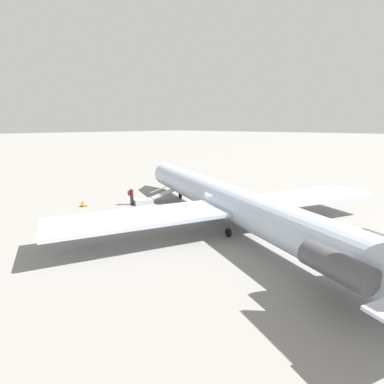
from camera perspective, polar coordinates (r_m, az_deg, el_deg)
The scene contains 5 objects.
ground_plane at distance 24.31m, azimuth 5.84°, elevation -5.91°, with size 600.00×600.00×0.00m, color gray.
airplane_main at distance 22.93m, azimuth 7.18°, elevation -1.87°, with size 32.15×25.44×6.70m.
boarding_stairs at distance 30.25m, azimuth -8.48°, elevation -1.53°, with size 2.55×4.08×1.68m.
passenger at distance 29.98m, azimuth -11.49°, elevation -0.53°, with size 0.45×0.57×1.74m.
traffic_cone_near_stairs at distance 30.86m, azimuth -20.07°, elevation -2.04°, with size 0.58×0.58×0.63m.
Camera 1 is at (-13.43, 18.74, 7.71)m, focal length 28.00 mm.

